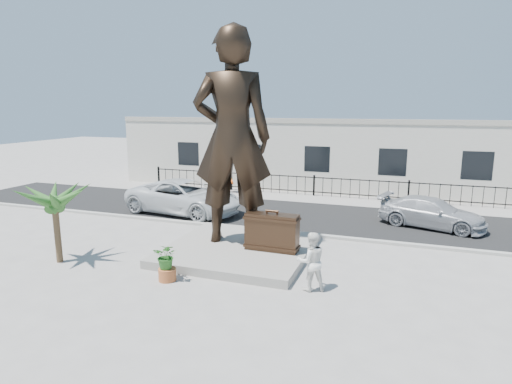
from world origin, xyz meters
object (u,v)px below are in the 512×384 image
car_white (184,197)px  suitcase (272,232)px  statue (232,138)px  tourist (311,261)px

car_white → suitcase: bearing=-119.9°
statue → tourist: bearing=125.4°
statue → car_white: statue is taller
tourist → car_white: tourist is taller
suitcase → car_white: bearing=142.8°
statue → tourist: 5.78m
statue → tourist: statue is taller
suitcase → tourist: 2.98m
suitcase → tourist: size_ratio=1.06×
tourist → car_white: 10.85m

